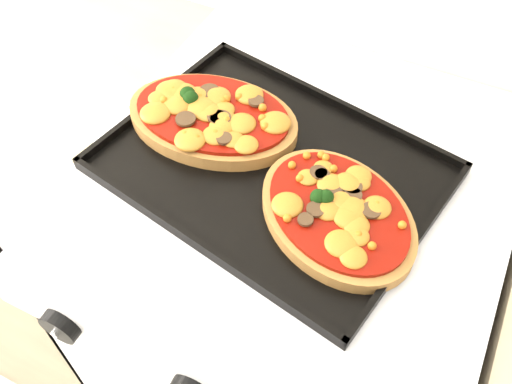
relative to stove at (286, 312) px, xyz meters
The scene contains 6 objects.
stove is the anchor object (origin of this frame).
control_panel 0.51m from the stove, 90.00° to the right, with size 0.60×0.02×0.09m, color white.
knob_left 0.55m from the stove, 118.49° to the right, with size 0.05×0.05×0.02m, color black.
baking_tray 0.47m from the stove, 142.32° to the right, with size 0.45×0.33×0.02m, color black.
pizza_left 0.50m from the stove, behind, with size 0.26×0.17×0.04m, color #9E6D36, non-canonical shape.
pizza_right 0.49m from the stove, 40.53° to the right, with size 0.23×0.17×0.03m, color #9E6D36, non-canonical shape.
Camera 1 is at (0.17, 1.20, 1.52)m, focal length 40.00 mm.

